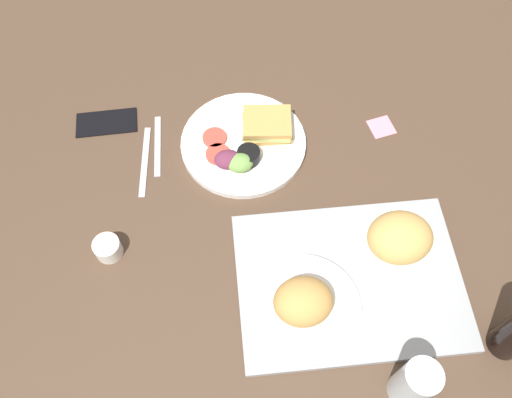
% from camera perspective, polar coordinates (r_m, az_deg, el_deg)
% --- Properties ---
extents(ground_plane, '(1.90, 1.50, 0.03)m').
position_cam_1_polar(ground_plane, '(1.18, 0.81, 0.05)').
color(ground_plane, '#4C3828').
extents(serving_tray, '(0.45, 0.34, 0.02)m').
position_cam_1_polar(serving_tray, '(1.09, 10.09, -8.74)').
color(serving_tray, '#9EA0A3').
rests_on(serving_tray, ground_plane).
extents(bread_plate_near, '(0.21, 0.21, 0.10)m').
position_cam_1_polar(bread_plate_near, '(1.09, 15.15, -4.48)').
color(bread_plate_near, white).
rests_on(bread_plate_near, serving_tray).
extents(bread_plate_far, '(0.22, 0.22, 0.09)m').
position_cam_1_polar(bread_plate_far, '(1.02, 5.22, -11.32)').
color(bread_plate_far, white).
rests_on(bread_plate_far, serving_tray).
extents(plate_with_salad, '(0.29, 0.29, 0.05)m').
position_cam_1_polar(plate_with_salad, '(1.22, -1.06, 6.17)').
color(plate_with_salad, white).
rests_on(plate_with_salad, ground_plane).
extents(drinking_glass, '(0.06, 0.06, 0.14)m').
position_cam_1_polar(drinking_glass, '(0.99, 16.77, -18.58)').
color(drinking_glass, silver).
rests_on(drinking_glass, ground_plane).
extents(espresso_cup, '(0.06, 0.06, 0.04)m').
position_cam_1_polar(espresso_cup, '(1.13, -15.78, -5.16)').
color(espresso_cup, silver).
rests_on(espresso_cup, ground_plane).
extents(fork, '(0.02, 0.17, 0.01)m').
position_cam_1_polar(fork, '(1.25, -10.64, 5.73)').
color(fork, '#B7B7BC').
rests_on(fork, ground_plane).
extents(knife, '(0.03, 0.19, 0.01)m').
position_cam_1_polar(knife, '(1.23, -11.98, 4.06)').
color(knife, '#B7B7BC').
rests_on(knife, ground_plane).
extents(cell_phone, '(0.15, 0.07, 0.01)m').
position_cam_1_polar(cell_phone, '(1.32, -15.92, 8.03)').
color(cell_phone, black).
rests_on(cell_phone, ground_plane).
extents(sticky_note, '(0.07, 0.07, 0.00)m').
position_cam_1_polar(sticky_note, '(1.30, 13.45, 7.62)').
color(sticky_note, pink).
rests_on(sticky_note, ground_plane).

